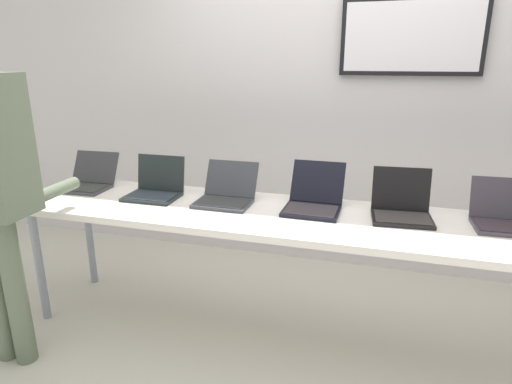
# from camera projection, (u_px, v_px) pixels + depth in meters

# --- Properties ---
(ground) EXTENTS (8.00, 8.00, 0.04)m
(ground) POSITION_uv_depth(u_px,v_px,m) (293.00, 339.00, 2.65)
(ground) COLOR beige
(back_wall) EXTENTS (8.00, 0.11, 2.62)m
(back_wall) POSITION_uv_depth(u_px,v_px,m) (329.00, 101.00, 3.29)
(back_wall) COLOR silver
(back_wall) RESTS_ON ground
(workbench) EXTENTS (3.38, 0.70, 0.79)m
(workbench) POSITION_uv_depth(u_px,v_px,m) (296.00, 223.00, 2.43)
(workbench) COLOR white
(workbench) RESTS_ON ground
(laptop_station_0) EXTENTS (0.33, 0.35, 0.22)m
(laptop_station_0) POSITION_uv_depth(u_px,v_px,m) (88.00, 180.00, 2.91)
(laptop_station_0) COLOR #343439
(laptop_station_0) RESTS_ON workbench
(laptop_station_1) EXTENTS (0.32, 0.28, 0.25)m
(laptop_station_1) POSITION_uv_depth(u_px,v_px,m) (155.00, 188.00, 2.72)
(laptop_station_1) COLOR #1F2627
(laptop_station_1) RESTS_ON workbench
(laptop_station_2) EXTENTS (0.33, 0.34, 0.22)m
(laptop_station_2) POSITION_uv_depth(u_px,v_px,m) (226.00, 194.00, 2.61)
(laptop_station_2) COLOR #36393F
(laptop_station_2) RESTS_ON workbench
(laptop_station_3) EXTENTS (0.32, 0.39, 0.24)m
(laptop_station_3) POSITION_uv_depth(u_px,v_px,m) (314.00, 199.00, 2.50)
(laptop_station_3) COLOR black
(laptop_station_3) RESTS_ON workbench
(laptop_station_4) EXTENTS (0.33, 0.31, 0.26)m
(laptop_station_4) POSITION_uv_depth(u_px,v_px,m) (401.00, 207.00, 2.36)
(laptop_station_4) COLOR black
(laptop_station_4) RESTS_ON workbench
(laptop_station_5) EXTENTS (0.32, 0.30, 0.23)m
(laptop_station_5) POSITION_uv_depth(u_px,v_px,m) (505.00, 216.00, 2.23)
(laptop_station_5) COLOR #3B3540
(laptop_station_5) RESTS_ON workbench
(paper_sheet) EXTENTS (0.23, 0.31, 0.00)m
(paper_sheet) POSITION_uv_depth(u_px,v_px,m) (17.00, 196.00, 2.73)
(paper_sheet) COLOR white
(paper_sheet) RESTS_ON workbench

